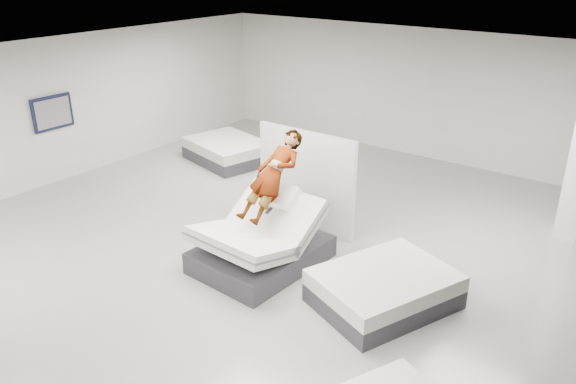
# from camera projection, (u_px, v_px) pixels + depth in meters

# --- Properties ---
(room) EXTENTS (14.00, 14.04, 3.20)m
(room) POSITION_uv_depth(u_px,v_px,m) (242.00, 180.00, 8.69)
(room) COLOR #A29F99
(room) RESTS_ON ground
(hero_bed) EXTENTS (1.70, 2.18, 1.28)m
(hero_bed) POSITION_uv_depth(u_px,v_px,m) (261.00, 243.00, 9.29)
(hero_bed) COLOR #38383D
(hero_bed) RESTS_ON floor
(person) EXTENTS (0.71, 1.54, 1.50)m
(person) POSITION_uv_depth(u_px,v_px,m) (273.00, 188.00, 9.17)
(person) COLOR slate
(person) RESTS_ON hero_bed
(remote) EXTENTS (0.06, 0.14, 0.08)m
(remote) POSITION_uv_depth(u_px,v_px,m) (269.00, 211.00, 8.88)
(remote) COLOR black
(remote) RESTS_ON person
(divider_panel) EXTENTS (2.09, 0.11, 1.90)m
(divider_panel) POSITION_uv_depth(u_px,v_px,m) (306.00, 180.00, 10.40)
(divider_panel) COLOR silver
(divider_panel) RESTS_ON floor
(flat_bed_right_far) EXTENTS (2.07, 2.34, 0.53)m
(flat_bed_right_far) POSITION_uv_depth(u_px,v_px,m) (384.00, 289.00, 8.28)
(flat_bed_right_far) COLOR #38383D
(flat_bed_right_far) RESTS_ON floor
(flat_bed_left_far) EXTENTS (2.27, 1.91, 0.54)m
(flat_bed_left_far) POSITION_uv_depth(u_px,v_px,m) (227.00, 151.00, 14.04)
(flat_bed_left_far) COLOR #38383D
(flat_bed_left_far) RESTS_ON floor
(wall_poster) EXTENTS (0.06, 0.95, 0.75)m
(wall_poster) POSITION_uv_depth(u_px,v_px,m) (53.00, 113.00, 12.31)
(wall_poster) COLOR black
(wall_poster) RESTS_ON wall_left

